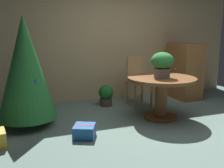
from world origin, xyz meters
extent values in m
plane|color=slate|center=(0.00, 0.00, 0.00)|extent=(6.60, 6.60, 0.00)
cube|color=tan|center=(0.00, 2.20, 1.30)|extent=(6.00, 0.10, 2.60)
cylinder|color=brown|center=(0.24, 0.53, 0.02)|extent=(0.58, 0.58, 0.04)
cylinder|color=brown|center=(0.24, 0.53, 0.35)|extent=(0.21, 0.21, 0.63)
cylinder|color=brown|center=(0.24, 0.53, 0.69)|extent=(1.16, 1.16, 0.05)
cylinder|color=#665B51|center=(0.22, 0.49, 0.80)|extent=(0.27, 0.27, 0.16)
ellipsoid|color=#287533|center=(0.22, 0.49, 1.01)|extent=(0.38, 0.38, 0.28)
sphere|color=red|center=(0.35, 0.45, 1.00)|extent=(0.08, 0.08, 0.08)
sphere|color=red|center=(0.30, 0.49, 0.99)|extent=(0.05, 0.05, 0.05)
cylinder|color=#B27F4C|center=(0.42, 1.17, 0.23)|extent=(0.04, 0.04, 0.47)
cylinder|color=#B27F4C|center=(0.06, 1.17, 0.23)|extent=(0.04, 0.04, 0.47)
cylinder|color=#B27F4C|center=(0.42, 1.57, 0.23)|extent=(0.04, 0.04, 0.47)
cylinder|color=#B27F4C|center=(0.06, 1.57, 0.23)|extent=(0.04, 0.04, 0.47)
cube|color=#B27F4C|center=(0.24, 1.37, 0.49)|extent=(0.40, 0.44, 0.05)
cube|color=#B27F4C|center=(0.24, 1.57, 0.75)|extent=(0.36, 0.05, 0.47)
cylinder|color=brown|center=(-1.93, 0.95, 0.07)|extent=(0.10, 0.10, 0.14)
cone|color=#287533|center=(-1.93, 0.95, 0.93)|extent=(0.91, 0.91, 1.60)
sphere|color=#2D51A8|center=(-1.76, 0.75, 0.64)|extent=(0.04, 0.04, 0.04)
sphere|color=#2D51A8|center=(-1.80, 0.71, 0.75)|extent=(0.07, 0.07, 0.07)
sphere|color=silver|center=(-2.03, 1.07, 1.14)|extent=(0.06, 0.06, 0.06)
sphere|color=gold|center=(-1.97, 0.66, 0.59)|extent=(0.05, 0.05, 0.05)
cube|color=#1E569E|center=(-1.22, 0.17, 0.09)|extent=(0.39, 0.40, 0.18)
cube|color=red|center=(-1.22, 0.17, 0.09)|extent=(0.28, 0.15, 0.18)
cube|color=brown|center=(1.50, 1.59, 0.62)|extent=(0.50, 0.76, 1.24)
sphere|color=#B29338|center=(1.24, 1.59, 0.68)|extent=(0.04, 0.04, 0.04)
cylinder|color=#4C382D|center=(-0.39, 1.60, 0.08)|extent=(0.25, 0.25, 0.16)
sphere|color=#1E6628|center=(-0.39, 1.60, 0.28)|extent=(0.30, 0.30, 0.30)
camera|label=1|loc=(-2.06, -3.16, 1.44)|focal=40.81mm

